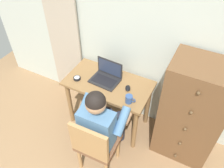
{
  "coord_description": "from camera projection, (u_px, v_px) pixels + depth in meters",
  "views": [
    {
      "loc": [
        0.61,
        0.06,
        2.63
      ],
      "look_at": [
        -0.26,
        1.75,
        0.84
      ],
      "focal_mm": 36.73,
      "sensor_mm": 36.0,
      "label": 1
    }
  ],
  "objects": [
    {
      "name": "computer_mouse",
      "position": [
        128.0,
        88.0,
        2.68
      ],
      "size": [
        0.09,
        0.12,
        0.03
      ],
      "primitive_type": "ellipsoid",
      "rotation": [
        0.0,
        0.0,
        0.4
      ],
      "color": "black",
      "rests_on": "desk"
    },
    {
      "name": "person_seated",
      "position": [
        103.0,
        121.0,
        2.44
      ],
      "size": [
        0.54,
        0.59,
        1.19
      ],
      "color": "#33384C",
      "rests_on": "ground_plane"
    },
    {
      "name": "wall_back",
      "position": [
        151.0,
        40.0,
        2.53
      ],
      "size": [
        4.8,
        0.05,
        2.5
      ],
      "primitive_type": "cube",
      "color": "silver",
      "rests_on": "ground_plane"
    },
    {
      "name": "desk_clock",
      "position": [
        77.0,
        78.0,
        2.8
      ],
      "size": [
        0.09,
        0.09,
        0.03
      ],
      "color": "black",
      "rests_on": "desk"
    },
    {
      "name": "laptop",
      "position": [
        106.0,
        76.0,
        2.78
      ],
      "size": [
        0.36,
        0.27,
        0.24
      ],
      "color": "#232326",
      "rests_on": "desk"
    },
    {
      "name": "chair",
      "position": [
        95.0,
        144.0,
        2.44
      ],
      "size": [
        0.43,
        0.41,
        0.87
      ],
      "color": "brown",
      "rests_on": "ground_plane"
    },
    {
      "name": "desk",
      "position": [
        109.0,
        90.0,
        2.86
      ],
      "size": [
        1.05,
        0.56,
        0.74
      ],
      "color": "olive",
      "rests_on": "ground_plane"
    },
    {
      "name": "curtain_panel",
      "position": [
        63.0,
        32.0,
        3.01
      ],
      "size": [
        0.49,
        0.03,
        2.14
      ],
      "primitive_type": "cube",
      "color": "#BCAD99",
      "rests_on": "ground_plane"
    },
    {
      "name": "dresser",
      "position": [
        191.0,
        113.0,
        2.53
      ],
      "size": [
        0.64,
        0.5,
        1.33
      ],
      "color": "brown",
      "rests_on": "ground_plane"
    },
    {
      "name": "coffee_mug",
      "position": [
        129.0,
        99.0,
        2.51
      ],
      "size": [
        0.12,
        0.08,
        0.09
      ],
      "color": "#33518C",
      "rests_on": "desk"
    }
  ]
}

